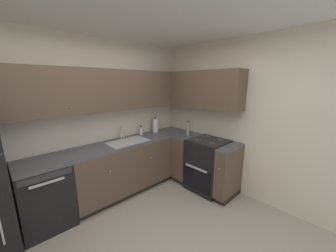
{
  "coord_description": "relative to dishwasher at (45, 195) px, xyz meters",
  "views": [
    {
      "loc": [
        -1.08,
        -1.29,
        1.89
      ],
      "look_at": [
        0.98,
        0.9,
        1.2
      ],
      "focal_mm": 20.26,
      "sensor_mm": 36.0,
      "label": 1
    }
  ],
  "objects": [
    {
      "name": "dishwasher",
      "position": [
        0.0,
        0.0,
        0.0
      ],
      "size": [
        0.6,
        0.63,
        0.87
      ],
      "color": "black",
      "rests_on": "ground_plane"
    },
    {
      "name": "oil_bottle",
      "position": [
        2.31,
        -0.46,
        0.6
      ],
      "size": [
        0.07,
        0.07,
        0.29
      ],
      "color": "#729E66",
      "rests_on": "countertop_right"
    },
    {
      "name": "faucet",
      "position": [
        1.28,
        0.18,
        0.6
      ],
      "size": [
        0.07,
        0.16,
        0.21
      ],
      "color": "silver",
      "rests_on": "countertop_back"
    },
    {
      "name": "lower_cabinets_back",
      "position": [
        1.16,
        0.0,
        0.0
      ],
      "size": [
        1.71,
        0.62,
        0.87
      ],
      "color": "brown",
      "rests_on": "ground_plane"
    },
    {
      "name": "oven_range",
      "position": [
        2.33,
        -0.94,
        0.02
      ],
      "size": [
        0.68,
        0.62,
        1.05
      ],
      "color": "black",
      "rests_on": "ground_plane"
    },
    {
      "name": "upper_cabinets_right",
      "position": [
        2.45,
        -0.55,
        1.33
      ],
      "size": [
        0.32,
        1.7,
        0.65
      ],
      "color": "brown"
    },
    {
      "name": "sink",
      "position": [
        1.27,
        -0.03,
        0.43
      ],
      "size": [
        0.68,
        0.4,
        0.1
      ],
      "color": "#B7B7BC",
      "rests_on": "countertop_back"
    },
    {
      "name": "countertop_back",
      "position": [
        1.16,
        0.0,
        0.45
      ],
      "size": [
        2.91,
        0.6,
        0.03
      ],
      "primitive_type": "cube",
      "color": "#4C4C51",
      "rests_on": "lower_cabinets_back"
    },
    {
      "name": "soap_bottle",
      "position": [
        1.69,
        0.18,
        0.55
      ],
      "size": [
        0.06,
        0.06,
        0.19
      ],
      "color": "silver",
      "rests_on": "countertop_back"
    },
    {
      "name": "wall_right",
      "position": [
        2.64,
        -1.45,
        0.86
      ],
      "size": [
        0.05,
        3.59,
        2.58
      ],
      "primitive_type": "cube",
      "color": "beige",
      "rests_on": "ground_plane"
    },
    {
      "name": "upper_cabinets_back",
      "position": [
        1.0,
        0.14,
        1.33
      ],
      "size": [
        2.59,
        0.34,
        0.65
      ],
      "color": "brown"
    },
    {
      "name": "lower_cabinets_right",
      "position": [
        2.32,
        -0.79,
        0.0
      ],
      "size": [
        0.62,
        1.15,
        0.87
      ],
      "color": "brown",
      "rests_on": "ground_plane"
    },
    {
      "name": "paper_towel_roll",
      "position": [
        2.03,
        0.16,
        0.6
      ],
      "size": [
        0.11,
        0.11,
        0.33
      ],
      "color": "white",
      "rests_on": "countertop_back"
    },
    {
      "name": "wall_back",
      "position": [
        0.74,
        0.33,
        0.86
      ],
      "size": [
        3.86,
        0.05,
        2.58
      ],
      "primitive_type": "cube",
      "color": "beige",
      "rests_on": "ground_plane"
    },
    {
      "name": "countertop_right",
      "position": [
        2.31,
        -0.79,
        0.45
      ],
      "size": [
        0.6,
        1.15,
        0.03
      ],
      "color": "#4C4C51",
      "rests_on": "lower_cabinets_right"
    }
  ]
}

